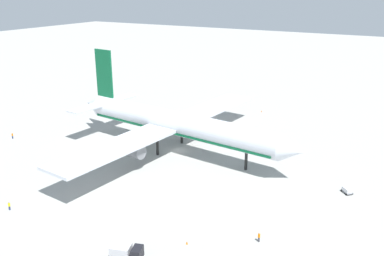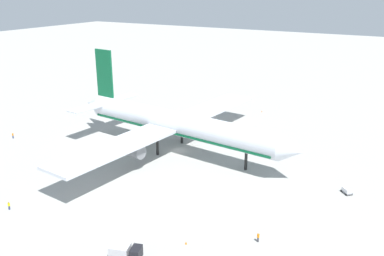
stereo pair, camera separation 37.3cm
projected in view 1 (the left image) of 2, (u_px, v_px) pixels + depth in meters
ground_plane at (179, 151)px, 108.66m from camera, size 600.00×600.00×0.00m
airliner at (174, 123)px, 107.08m from camera, size 67.87×73.30×24.03m
service_truck_0 at (126, 252)px, 65.29m from camera, size 5.43×3.77×2.41m
baggage_cart_0 at (347, 190)px, 86.49m from camera, size 2.64×2.65×1.17m
ground_worker_0 at (9, 206)px, 79.96m from camera, size 0.52×0.52×1.63m
ground_worker_2 at (259, 237)px, 70.02m from camera, size 0.47×0.47×1.74m
ground_worker_5 at (12, 136)px, 117.17m from camera, size 0.55×0.55×1.72m
traffic_cone_0 at (261, 111)px, 141.95m from camera, size 0.36×0.36×0.55m
traffic_cone_1 at (187, 243)px, 69.52m from camera, size 0.36×0.36×0.55m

